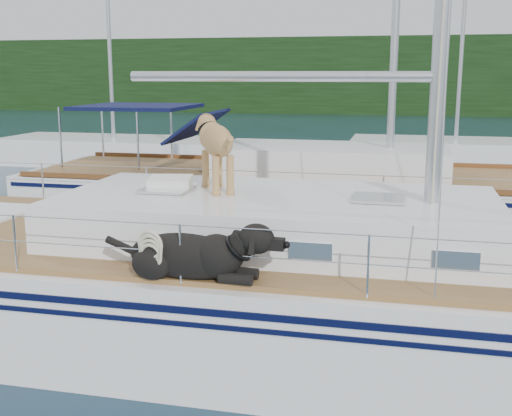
# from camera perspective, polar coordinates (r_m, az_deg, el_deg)

# --- Properties ---
(ground) EXTENTS (120.00, 120.00, 0.00)m
(ground) POSITION_cam_1_polar(r_m,az_deg,el_deg) (8.41, -3.70, -10.85)
(ground) COLOR black
(ground) RESTS_ON ground
(tree_line) EXTENTS (90.00, 3.00, 6.00)m
(tree_line) POSITION_cam_1_polar(r_m,az_deg,el_deg) (52.46, 10.85, 11.46)
(tree_line) COLOR black
(tree_line) RESTS_ON ground
(shore_bank) EXTENTS (92.00, 1.00, 1.20)m
(shore_bank) POSITION_cam_1_polar(r_m,az_deg,el_deg) (53.73, 10.81, 8.91)
(shore_bank) COLOR #595147
(shore_bank) RESTS_ON ground
(main_sailboat) EXTENTS (12.00, 3.80, 14.01)m
(main_sailboat) POSITION_cam_1_polar(r_m,az_deg,el_deg) (8.14, -3.16, -6.51)
(main_sailboat) COLOR white
(main_sailboat) RESTS_ON ground
(neighbor_sailboat) EXTENTS (11.00, 3.50, 13.30)m
(neighbor_sailboat) POSITION_cam_1_polar(r_m,az_deg,el_deg) (14.09, 2.30, 1.19)
(neighbor_sailboat) COLOR white
(neighbor_sailboat) RESTS_ON ground
(bg_boat_west) EXTENTS (8.00, 3.00, 11.65)m
(bg_boat_west) POSITION_cam_1_polar(r_m,az_deg,el_deg) (23.91, -12.48, 4.92)
(bg_boat_west) COLOR white
(bg_boat_west) RESTS_ON ground
(bg_boat_center) EXTENTS (7.20, 3.00, 11.65)m
(bg_boat_center) POSITION_cam_1_polar(r_m,az_deg,el_deg) (23.64, 17.26, 4.60)
(bg_boat_center) COLOR white
(bg_boat_center) RESTS_ON ground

